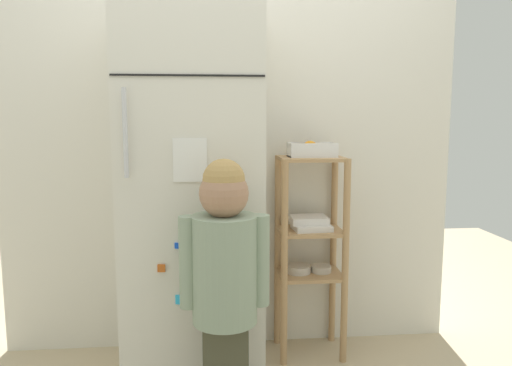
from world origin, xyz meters
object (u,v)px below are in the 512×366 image
at_px(refrigerator, 193,194).
at_px(fruit_bin, 310,150).
at_px(child_standing, 225,268).
at_px(pantry_shelf_unit, 310,240).

height_order(refrigerator, fruit_bin, refrigerator).
relative_size(child_standing, pantry_shelf_unit, 1.04).
bearing_deg(fruit_bin, refrigerator, -165.00).
bearing_deg(pantry_shelf_unit, child_standing, -127.71).
xyz_separation_m(refrigerator, pantry_shelf_unit, (0.61, 0.15, -0.29)).
bearing_deg(child_standing, pantry_shelf_unit, 52.29).
bearing_deg(fruit_bin, pantry_shelf_unit, -61.67).
distance_m(refrigerator, child_standing, 0.54).
relative_size(refrigerator, fruit_bin, 7.46).
relative_size(refrigerator, pantry_shelf_unit, 1.70).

